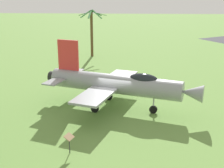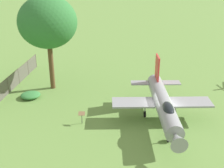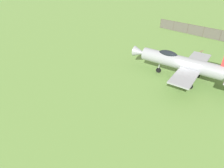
{
  "view_description": "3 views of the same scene",
  "coord_description": "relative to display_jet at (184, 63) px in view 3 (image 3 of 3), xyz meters",
  "views": [
    {
      "loc": [
        21.83,
        1.15,
        8.86
      ],
      "look_at": [
        -0.84,
        -0.24,
        1.69
      ],
      "focal_mm": 47.61,
      "sensor_mm": 36.0,
      "label": 1
    },
    {
      "loc": [
        12.13,
        21.38,
        14.15
      ],
      "look_at": [
        3.33,
        -4.47,
        2.5
      ],
      "focal_mm": 48.03,
      "sensor_mm": 36.0,
      "label": 2
    },
    {
      "loc": [
        -19.97,
        2.23,
        11.03
      ],
      "look_at": [
        -5.57,
        6.82,
        1.5
      ],
      "focal_mm": 30.13,
      "sensor_mm": 36.0,
      "label": 3
    }
  ],
  "objects": [
    {
      "name": "ground_plane",
      "position": [
        -0.1,
        -0.32,
        -2.02
      ],
      "size": [
        200.0,
        200.0,
        0.0
      ],
      "primitive_type": "plane",
      "color": "#668E42"
    },
    {
      "name": "info_plaque",
      "position": [
        6.92,
        -2.5,
        -1.16
      ],
      "size": [
        0.7,
        0.58,
        1.14
      ],
      "color": "#333333",
      "rests_on": "ground_plane"
    },
    {
      "name": "display_jet",
      "position": [
        0.0,
        0.0,
        0.0
      ],
      "size": [
        9.33,
        12.13,
        5.15
      ],
      "rotation": [
        0.0,
        0.0,
        1.26
      ],
      "color": "gray",
      "rests_on": "ground_plane"
    }
  ]
}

